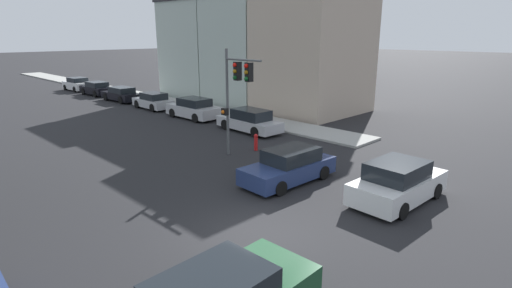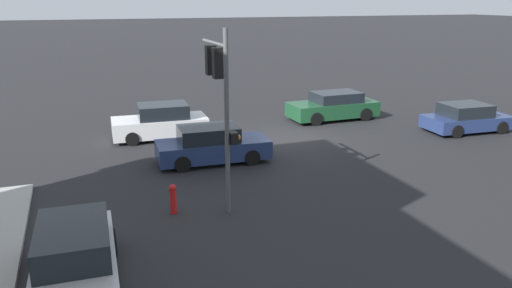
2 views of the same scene
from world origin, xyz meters
name	(u,v)px [view 2 (image 2 of 2)]	position (x,y,z in m)	size (l,w,h in m)	color
ground_plane	(292,137)	(0.00, 0.00, 0.00)	(300.00, 300.00, 0.00)	black
traffic_signal	(220,85)	(5.27, 6.43, 3.77)	(0.57, 2.54, 5.45)	#515456
crossing_car_0	(212,145)	(4.49, 2.32, 0.68)	(4.44, 2.02, 1.46)	navy
crossing_car_1	(333,106)	(-3.52, -2.49, 0.70)	(4.75, 2.09, 1.47)	#194728
crossing_car_2	(466,118)	(-8.35, 1.95, 0.64)	(4.18, 2.21, 1.36)	navy
crossing_car_3	(161,122)	(5.76, -1.93, 0.74)	(4.35, 2.16, 1.59)	silver
parked_car_0	(75,261)	(9.68, 10.03, 0.69)	(1.96, 4.72, 1.48)	#B7B7BC
fire_hydrant	(173,198)	(6.88, 6.69, 0.49)	(0.22, 0.22, 0.92)	red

